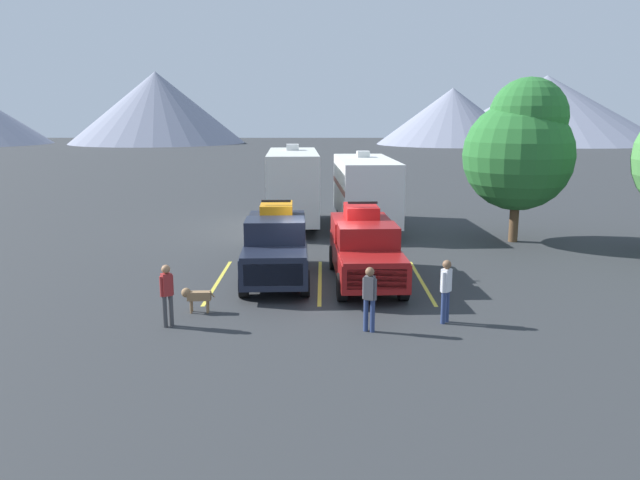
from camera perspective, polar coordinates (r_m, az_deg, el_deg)
ground_plane at (r=20.16m, az=-0.02°, el=-4.20°), size 240.00×240.00×0.00m
pickup_truck_a at (r=20.78m, az=-4.07°, el=-0.42°), size 2.35×5.67×2.57m
pickup_truck_b at (r=20.47m, az=4.14°, el=-0.65°), size 2.33×5.72×2.56m
lot_stripe_a at (r=20.93m, az=-9.35°, el=-3.75°), size 0.12×5.50×0.01m
lot_stripe_b at (r=20.64m, az=-0.01°, el=-3.82°), size 0.12×5.50×0.01m
lot_stripe_c at (r=20.90m, az=9.34°, el=-3.78°), size 0.12×5.50×0.01m
camper_trailer_a at (r=30.10m, az=-2.51°, el=5.12°), size 2.68×8.29×3.98m
camper_trailer_b at (r=29.97m, az=4.18°, el=4.76°), size 2.92×8.62×3.65m
person_a at (r=16.60m, az=-13.92°, el=-4.60°), size 0.32×0.30×1.66m
person_b at (r=16.73m, az=11.52°, el=-4.26°), size 0.32×0.32×1.72m
person_c at (r=15.80m, az=4.58°, el=-5.05°), size 0.36×0.28×1.70m
dog at (r=17.72m, az=-11.42°, el=-5.05°), size 0.93×0.28×0.71m
tree_a at (r=27.74m, az=18.00°, el=8.23°), size 4.65×4.65×6.97m
mountain_ridge at (r=115.63m, az=1.68°, el=11.83°), size 142.14×44.19×12.81m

